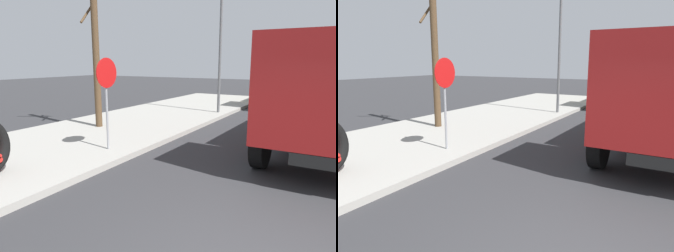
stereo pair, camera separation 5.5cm
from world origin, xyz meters
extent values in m
cylinder|color=gray|center=(3.21, 4.78, 1.34)|extent=(0.06, 0.06, 2.38)
cylinder|color=red|center=(3.21, 4.74, 2.15)|extent=(0.76, 0.02, 0.76)
cube|color=red|center=(7.55, -0.28, 1.60)|extent=(4.83, 2.56, 1.60)
cube|color=maroon|center=(3.95, -0.24, 1.90)|extent=(2.03, 2.52, 2.20)
cube|color=black|center=(6.45, -0.27, 0.67)|extent=(7.01, 0.98, 0.24)
cylinder|color=black|center=(4.17, 1.01, 0.55)|extent=(1.10, 0.31, 1.10)
cylinder|color=black|center=(8.77, 0.96, 0.55)|extent=(1.10, 0.31, 1.10)
cube|color=gold|center=(16.85, 1.70, 1.60)|extent=(4.83, 2.56, 1.60)
cube|color=silver|center=(13.25, 1.65, 1.90)|extent=(2.03, 2.53, 2.20)
cube|color=black|center=(15.75, 1.68, 0.67)|extent=(7.01, 0.99, 0.24)
cylinder|color=black|center=(13.47, 0.40, 0.55)|extent=(1.10, 0.31, 1.10)
cylinder|color=black|center=(13.43, 2.90, 0.55)|extent=(1.10, 0.31, 1.10)
cylinder|color=black|center=(18.07, 0.46, 0.55)|extent=(1.10, 0.31, 1.10)
cylinder|color=black|center=(18.03, 2.96, 0.55)|extent=(1.10, 0.31, 1.10)
cylinder|color=black|center=(24.78, 0.61, 0.55)|extent=(1.11, 0.33, 1.10)
cylinder|color=black|center=(20.18, 0.73, 0.55)|extent=(1.11, 0.33, 1.10)
cylinder|color=black|center=(32.04, 2.00, 0.55)|extent=(1.10, 0.30, 1.10)
cylinder|color=black|center=(36.64, 1.99, 0.55)|extent=(1.10, 0.30, 1.10)
cylinder|color=#4C3823|center=(5.33, 7.02, 3.14)|extent=(0.23, 0.23, 5.98)
cylinder|color=#4C3823|center=(5.32, 7.33, 4.03)|extent=(0.69, 0.12, 0.71)
cylinder|color=#595B5E|center=(10.48, 4.46, 3.05)|extent=(0.12, 0.12, 5.81)
camera|label=1|loc=(-2.96, -0.60, 2.44)|focal=33.38mm
camera|label=2|loc=(-2.93, -0.65, 2.44)|focal=33.38mm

